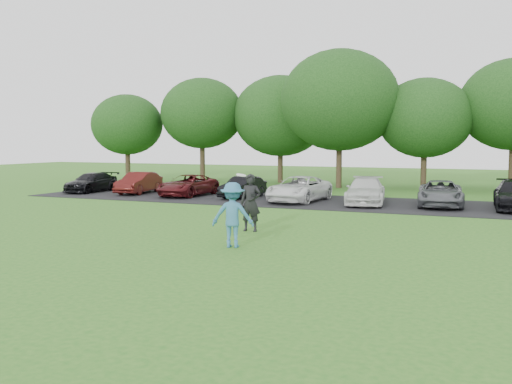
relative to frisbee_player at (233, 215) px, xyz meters
The scene contains 6 objects.
ground 1.25m from the frisbee_player, 123.58° to the right, with size 100.00×100.00×0.00m, color #2A6B1E.
parking_lot 12.32m from the frisbee_player, 92.22° to the left, with size 32.00×6.50×0.03m, color black.
frisbee_player is the anchor object (origin of this frame).
camera_bystander 2.85m from the frisbee_player, 103.47° to the left, with size 0.73×0.52×1.88m.
parked_cars 12.29m from the frisbee_player, 89.18° to the left, with size 30.18×5.10×1.24m.
tree_row 22.43m from the frisbee_player, 87.31° to the left, with size 42.39×9.85×8.64m.
Camera 1 is at (7.21, -13.49, 2.96)m, focal length 40.00 mm.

